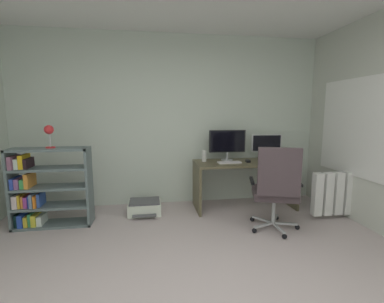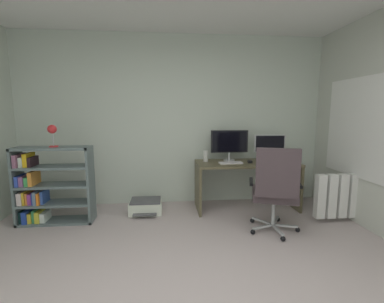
{
  "view_description": "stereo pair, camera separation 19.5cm",
  "coord_description": "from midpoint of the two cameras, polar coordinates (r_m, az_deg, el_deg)",
  "views": [
    {
      "loc": [
        -0.32,
        -1.58,
        1.46
      ],
      "look_at": [
        0.22,
        1.95,
        0.94
      ],
      "focal_mm": 24.85,
      "sensor_mm": 36.0,
      "label": 1
    },
    {
      "loc": [
        -0.12,
        -1.6,
        1.46
      ],
      "look_at": [
        0.22,
        1.95,
        0.94
      ],
      "focal_mm": 24.85,
      "sensor_mm": 36.0,
      "label": 2
    }
  ],
  "objects": [
    {
      "name": "computer_mouse",
      "position": [
        4.07,
        13.68,
        -2.14
      ],
      "size": [
        0.07,
        0.11,
        0.03
      ],
      "primitive_type": "cube",
      "rotation": [
        0.0,
        0.0,
        -0.14
      ],
      "color": "black",
      "rests_on": "desk"
    },
    {
      "name": "window_pane",
      "position": [
        4.14,
        33.55,
        4.26
      ],
      "size": [
        0.01,
        1.19,
        1.22
      ],
      "primitive_type": "cube",
      "color": "white"
    },
    {
      "name": "bookshelf",
      "position": [
        3.97,
        -27.48,
        -6.91
      ],
      "size": [
        0.96,
        0.3,
        1.02
      ],
      "color": "slate",
      "rests_on": "ground"
    },
    {
      "name": "radiator",
      "position": [
        4.22,
        31.55,
        -8.09
      ],
      "size": [
        0.89,
        0.1,
        0.59
      ],
      "color": "white",
      "rests_on": "ground"
    },
    {
      "name": "office_chair",
      "position": [
        3.36,
        19.04,
        -7.45
      ],
      "size": [
        0.67,
        0.66,
        1.07
      ],
      "color": "#B7BABC",
      "rests_on": "ground"
    },
    {
      "name": "desktop_speaker",
      "position": [
        4.05,
        4.33,
        -0.99
      ],
      "size": [
        0.07,
        0.07,
        0.17
      ],
      "primitive_type": "cylinder",
      "color": "silver",
      "rests_on": "desk"
    },
    {
      "name": "monitor_main",
      "position": [
        4.15,
        9.37,
        1.92
      ],
      "size": [
        0.58,
        0.18,
        0.47
      ],
      "color": "#B2B5B7",
      "rests_on": "desk"
    },
    {
      "name": "wall_back",
      "position": [
        4.29,
        -2.62,
        6.6
      ],
      "size": [
        4.78,
        0.1,
        2.66
      ],
      "primitive_type": "cube",
      "color": "silver",
      "rests_on": "ground"
    },
    {
      "name": "window_frame",
      "position": [
        4.14,
        33.48,
        4.27
      ],
      "size": [
        0.02,
        1.27,
        1.3
      ],
      "primitive_type": "cube",
      "color": "white"
    },
    {
      "name": "desk",
      "position": [
        4.15,
        12.92,
        -4.75
      ],
      "size": [
        1.52,
        0.64,
        0.72
      ],
      "color": "brown",
      "rests_on": "ground"
    },
    {
      "name": "monitor_secondary",
      "position": [
        4.37,
        17.55,
        1.38
      ],
      "size": [
        0.48,
        0.18,
        0.4
      ],
      "color": "#B2B5B7",
      "rests_on": "desk"
    },
    {
      "name": "keyboard",
      "position": [
        3.96,
        9.71,
        -2.41
      ],
      "size": [
        0.35,
        0.15,
        0.02
      ],
      "primitive_type": "cube",
      "rotation": [
        0.0,
        0.0,
        0.06
      ],
      "color": "silver",
      "rests_on": "desk"
    },
    {
      "name": "printer",
      "position": [
        4.04,
        -8.51,
        -11.54
      ],
      "size": [
        0.47,
        0.45,
        0.19
      ],
      "color": "silver",
      "rests_on": "ground"
    },
    {
      "name": "desk_lamp",
      "position": [
        3.81,
        -26.52,
        3.89
      ],
      "size": [
        0.12,
        0.11,
        0.29
      ],
      "color": "red",
      "rests_on": "bookshelf"
    }
  ]
}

